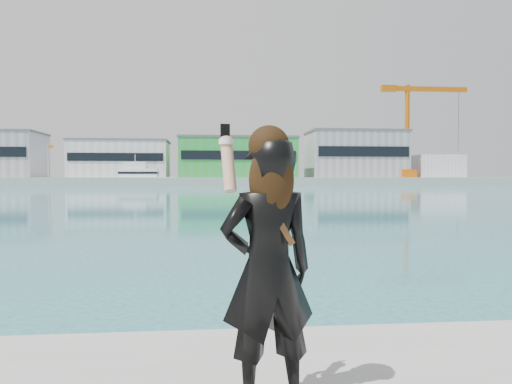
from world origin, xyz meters
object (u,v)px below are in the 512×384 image
at_px(motor_yacht, 141,177).
at_px(buoy_near, 280,194).
at_px(dock_crane, 412,127).
at_px(woman, 268,262).

relative_size(motor_yacht, buoy_near, 32.01).
xyz_separation_m(dock_crane, woman, (-53.20, -122.49, -13.41)).
bearing_deg(dock_crane, woman, -113.47).
xyz_separation_m(buoy_near, woman, (-8.70, -57.29, 1.66)).
distance_m(motor_yacht, buoy_near, 63.24).
bearing_deg(buoy_near, woman, -98.63).
bearing_deg(motor_yacht, buoy_near, -64.19).
relative_size(motor_yacht, woman, 9.41).
distance_m(dock_crane, buoy_near, 80.36).
xyz_separation_m(dock_crane, buoy_near, (-44.50, -65.20, -15.07)).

